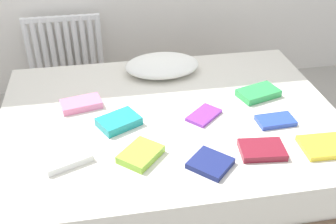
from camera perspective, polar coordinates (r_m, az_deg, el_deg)
name	(u,v)px	position (r m, az deg, el deg)	size (l,w,h in m)	color
ground_plane	(169,178)	(2.68, 0.19, -9.17)	(8.00, 8.00, 0.00)	#9E998E
bed	(169,148)	(2.52, 0.20, -5.04)	(2.00, 1.50, 0.50)	brown
radiator	(65,50)	(3.46, -14.22, 8.44)	(0.61, 0.04, 0.57)	white
pillow	(162,65)	(2.78, -0.83, 6.54)	(0.50, 0.35, 0.12)	white
textbook_purple	(204,115)	(2.35, 5.05, -0.45)	(0.21, 0.12, 0.02)	purple
textbook_white	(65,156)	(2.10, -14.27, -5.98)	(0.23, 0.19, 0.04)	white
textbook_pink	(81,104)	(2.48, -12.06, 1.11)	(0.23, 0.13, 0.04)	pink
textbook_green	(258,93)	(2.59, 12.51, 2.61)	(0.25, 0.15, 0.04)	green
textbook_yellow	(324,146)	(2.25, 20.98, -4.50)	(0.23, 0.19, 0.03)	yellow
textbook_navy	(210,163)	(2.01, 5.94, -7.15)	(0.18, 0.17, 0.03)	navy
textbook_teal	(119,122)	(2.28, -6.89, -1.34)	(0.22, 0.16, 0.05)	teal
textbook_maroon	(262,150)	(2.13, 13.02, -5.17)	(0.22, 0.16, 0.04)	maroon
textbook_lime	(141,154)	(2.05, -3.84, -5.92)	(0.21, 0.16, 0.04)	#8CC638
textbook_blue	(276,121)	(2.37, 14.81, -1.17)	(0.21, 0.12, 0.03)	#2847B7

